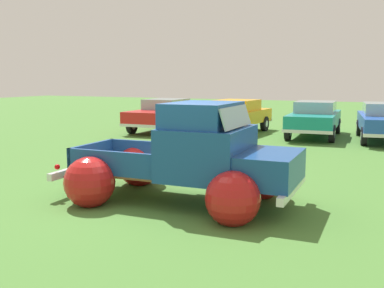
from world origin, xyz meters
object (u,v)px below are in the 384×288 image
show_car_2 (315,118)px  spectator_0 (199,124)px  vintage_pickup_truck (194,164)px  show_car_1 (235,115)px  show_car_3 (384,120)px  show_car_0 (165,114)px

show_car_2 → spectator_0: spectator_0 is taller
vintage_pickup_truck → show_car_1: size_ratio=1.04×
show_car_1 → show_car_3: 5.93m
show_car_1 → spectator_0: bearing=11.4°
show_car_1 → spectator_0: size_ratio=2.70×
show_car_0 → show_car_3: (9.07, 0.65, -0.00)m
show_car_1 → spectator_0: (0.76, -5.57, 0.16)m
show_car_3 → show_car_1: bearing=-97.2°
show_car_2 → show_car_3: 2.60m
show_car_1 → show_car_2: size_ratio=0.97×
show_car_2 → show_car_3: size_ratio=0.98×
show_car_0 → show_car_1: same height
vintage_pickup_truck → spectator_0: (-2.24, 5.22, 0.19)m
show_car_1 → show_car_3: bearing=94.4°
show_car_0 → show_car_2: same height
show_car_2 → show_car_3: bearing=84.6°
show_car_0 → show_car_2: size_ratio=1.00×
show_car_0 → spectator_0: spectator_0 is taller
show_car_1 → show_car_3: size_ratio=0.95×
spectator_0 → show_car_1: bearing=37.1°
vintage_pickup_truck → show_car_3: (2.92, 10.87, 0.02)m
show_car_3 → spectator_0: size_ratio=2.84×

